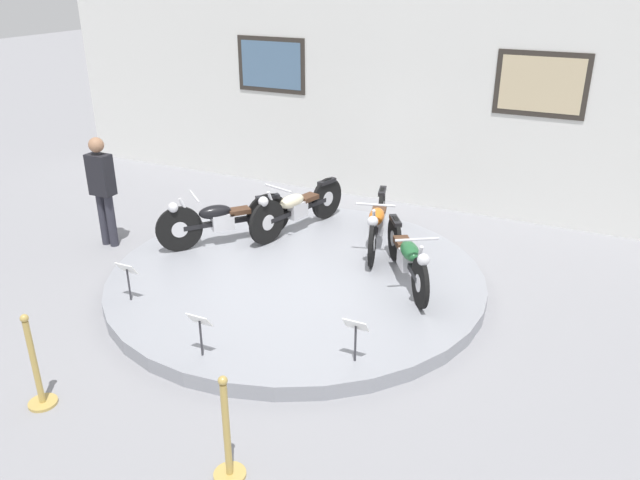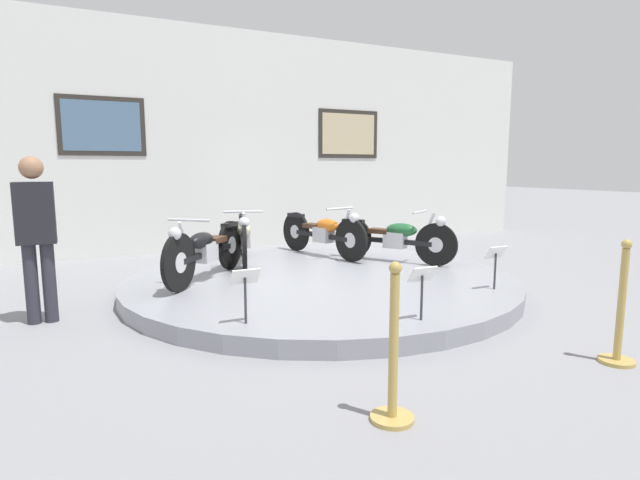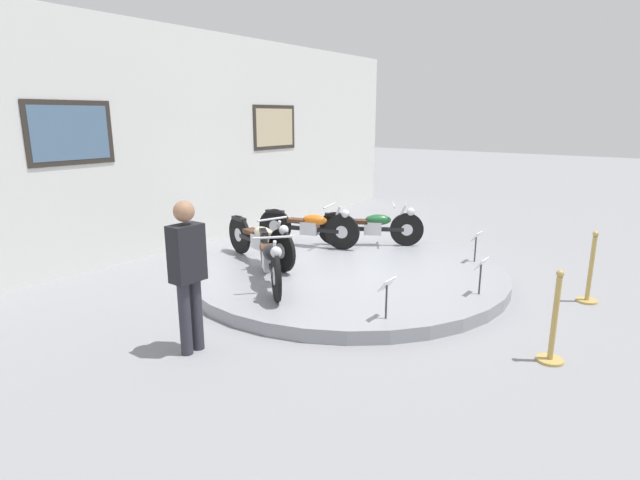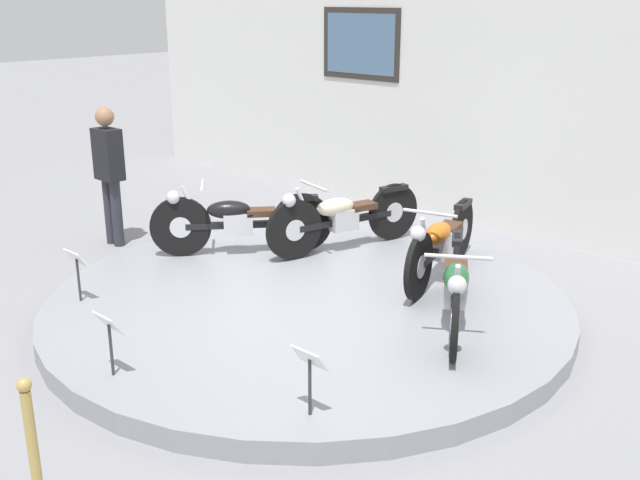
% 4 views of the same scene
% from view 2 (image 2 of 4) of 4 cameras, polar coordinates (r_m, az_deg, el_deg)
% --- Properties ---
extents(ground_plane, '(60.00, 60.00, 0.00)m').
position_cam_2_polar(ground_plane, '(6.64, 0.08, -5.56)').
color(ground_plane, gray).
extents(display_platform, '(5.04, 5.04, 0.18)m').
position_cam_2_polar(display_platform, '(6.62, 0.08, -4.80)').
color(display_platform, gray).
rests_on(display_platform, ground_plane).
extents(back_wall, '(14.00, 0.22, 4.17)m').
position_cam_2_polar(back_wall, '(9.98, -9.45, 11.02)').
color(back_wall, silver).
rests_on(back_wall, ground_plane).
extents(motorcycle_black, '(1.36, 1.57, 0.81)m').
position_cam_2_polar(motorcycle_black, '(6.42, -12.96, -0.96)').
color(motorcycle_black, black).
rests_on(motorcycle_black, display_platform).
extents(motorcycle_cream, '(0.68, 1.97, 0.81)m').
position_cam_2_polar(motorcycle_cream, '(7.47, -8.76, 0.44)').
color(motorcycle_cream, black).
rests_on(motorcycle_cream, display_platform).
extents(motorcycle_orange, '(0.66, 1.95, 0.80)m').
position_cam_2_polar(motorcycle_orange, '(7.95, 0.41, 0.94)').
color(motorcycle_orange, black).
rests_on(motorcycle_orange, display_platform).
extents(motorcycle_green, '(1.11, 1.69, 0.79)m').
position_cam_2_polar(motorcycle_green, '(7.55, 8.61, 0.35)').
color(motorcycle_green, black).
rests_on(motorcycle_green, display_platform).
extents(info_placard_front_left, '(0.26, 0.11, 0.51)m').
position_cam_2_polar(info_placard_front_left, '(4.56, -8.56, -4.98)').
color(info_placard_front_left, '#333338').
rests_on(info_placard_front_left, display_platform).
extents(info_placard_front_centre, '(0.26, 0.11, 0.51)m').
position_cam_2_polar(info_placard_front_centre, '(4.71, 11.60, -4.66)').
color(info_placard_front_centre, '#333338').
rests_on(info_placard_front_centre, display_platform).
extents(info_placard_front_right, '(0.26, 0.11, 0.51)m').
position_cam_2_polar(info_placard_front_right, '(6.13, 19.44, -1.96)').
color(info_placard_front_right, '#333338').
rests_on(info_placard_front_right, display_platform).
extents(visitor_standing, '(0.36, 0.22, 1.70)m').
position_cam_2_polar(visitor_standing, '(5.78, -29.69, 1.00)').
color(visitor_standing, '#2D2D38').
rests_on(visitor_standing, ground_plane).
extents(stanchion_post_left_of_entry, '(0.28, 0.28, 1.02)m').
position_cam_2_polar(stanchion_post_left_of_entry, '(3.25, 8.35, -14.33)').
color(stanchion_post_left_of_entry, tan).
rests_on(stanchion_post_left_of_entry, ground_plane).
extents(stanchion_post_right_of_entry, '(0.28, 0.28, 1.02)m').
position_cam_2_polar(stanchion_post_right_of_entry, '(4.77, 31.06, -8.04)').
color(stanchion_post_right_of_entry, tan).
rests_on(stanchion_post_right_of_entry, ground_plane).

